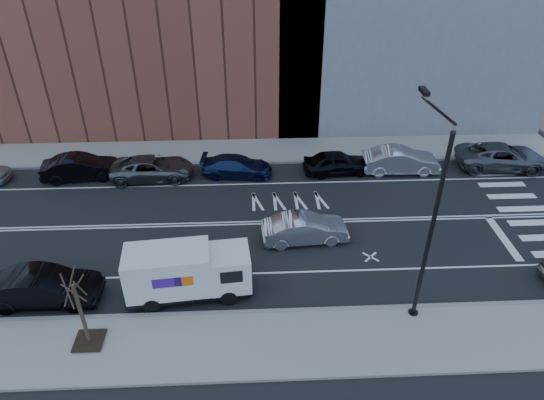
{
  "coord_description": "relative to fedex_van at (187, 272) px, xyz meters",
  "views": [
    {
      "loc": [
        0.01,
        -22.48,
        16.17
      ],
      "look_at": [
        1.03,
        0.2,
        1.4
      ],
      "focal_mm": 32.0,
      "sensor_mm": 36.0,
      "label": 1
    }
  ],
  "objects": [
    {
      "name": "sidewalk_far",
      "position": [
        3.11,
        14.4,
        -1.3
      ],
      "size": [
        44.0,
        3.6,
        0.15
      ],
      "primitive_type": "cube",
      "color": "gray",
      "rests_on": "ground"
    },
    {
      "name": "far_parked_e",
      "position": [
        8.71,
        11.12,
        -0.61
      ],
      "size": [
        4.59,
        2.1,
        1.52
      ],
      "primitive_type": "imported",
      "rotation": [
        0.0,
        0.0,
        1.64
      ],
      "color": "black",
      "rests_on": "ground"
    },
    {
      "name": "fedex_van",
      "position": [
        0.0,
        0.0,
        0.0
      ],
      "size": [
        5.9,
        2.5,
        2.62
      ],
      "rotation": [
        0.0,
        0.0,
        0.1
      ],
      "color": "black",
      "rests_on": "ground"
    },
    {
      "name": "far_parked_b",
      "position": [
        -8.09,
        11.18,
        -0.58
      ],
      "size": [
        5.01,
        2.27,
        1.6
      ],
      "primitive_type": "imported",
      "rotation": [
        0.0,
        0.0,
        1.69
      ],
      "color": "black",
      "rests_on": "ground"
    },
    {
      "name": "sidewalk_near",
      "position": [
        3.11,
        -3.2,
        -1.3
      ],
      "size": [
        44.0,
        3.6,
        0.15
      ],
      "primitive_type": "cube",
      "color": "gray",
      "rests_on": "ground"
    },
    {
      "name": "street_tree",
      "position": [
        -3.89,
        -2.8,
        0.08
      ],
      "size": [
        1.2,
        1.2,
        3.75
      ],
      "color": "black",
      "rests_on": "ground"
    },
    {
      "name": "crosswalk",
      "position": [
        19.11,
        5.6,
        -1.37
      ],
      "size": [
        3.0,
        14.0,
        0.01
      ],
      "primitive_type": null,
      "color": "white",
      "rests_on": "ground"
    },
    {
      "name": "driving_sedan",
      "position": [
        5.83,
        3.89,
        -0.62
      ],
      "size": [
        4.71,
        1.99,
        1.51
      ],
      "primitive_type": "imported",
      "rotation": [
        0.0,
        0.0,
        1.66
      ],
      "color": "#B8B8BD",
      "rests_on": "ground"
    },
    {
      "name": "curb_far",
      "position": [
        3.11,
        12.6,
        -1.29
      ],
      "size": [
        44.0,
        0.25,
        0.17
      ],
      "primitive_type": "cube",
      "color": "gray",
      "rests_on": "ground"
    },
    {
      "name": "far_parked_f",
      "position": [
        12.93,
        11.11,
        -0.54
      ],
      "size": [
        5.09,
        1.85,
        1.67
      ],
      "primitive_type": "imported",
      "rotation": [
        0.0,
        0.0,
        1.55
      ],
      "color": "silver",
      "rests_on": "ground"
    },
    {
      "name": "ground",
      "position": [
        3.11,
        5.6,
        -1.38
      ],
      "size": [
        120.0,
        120.0,
        0.0
      ],
      "primitive_type": "plane",
      "color": "black",
      "rests_on": "ground"
    },
    {
      "name": "curb_near",
      "position": [
        3.11,
        -1.4,
        -1.29
      ],
      "size": [
        44.0,
        0.25,
        0.17
      ],
      "primitive_type": "cube",
      "color": "gray",
      "rests_on": "ground"
    },
    {
      "name": "near_parked_rear_a",
      "position": [
        -6.54,
        -0.16,
        -0.54
      ],
      "size": [
        5.07,
        1.78,
        1.67
      ],
      "primitive_type": "imported",
      "rotation": [
        0.0,
        0.0,
        1.57
      ],
      "color": "black",
      "rests_on": "ground"
    },
    {
      "name": "road_markings",
      "position": [
        3.11,
        5.6,
        -1.37
      ],
      "size": [
        40.0,
        8.6,
        0.01
      ],
      "primitive_type": null,
      "color": "white",
      "rests_on": "ground"
    },
    {
      "name": "far_parked_g",
      "position": [
        19.91,
        11.36,
        -0.56
      ],
      "size": [
        6.12,
        3.24,
        1.64
      ],
      "primitive_type": "imported",
      "rotation": [
        0.0,
        0.0,
        1.48
      ],
      "color": "#54575C",
      "rests_on": "ground"
    },
    {
      "name": "far_parked_d",
      "position": [
        2.08,
        11.1,
        -0.7
      ],
      "size": [
        4.8,
        2.31,
        1.35
      ],
      "primitive_type": "imported",
      "rotation": [
        0.0,
        0.0,
        1.48
      ],
      "color": "#15234C",
      "rests_on": "ground"
    },
    {
      "name": "streetlight",
      "position": [
        10.11,
        -1.31,
        3.7
      ],
      "size": [
        0.44,
        4.02,
        9.34
      ],
      "color": "black",
      "rests_on": "ground"
    },
    {
      "name": "far_parked_c",
      "position": [
        -3.44,
        10.97,
        -0.64
      ],
      "size": [
        5.41,
        2.69,
        1.48
      ],
      "primitive_type": "imported",
      "rotation": [
        0.0,
        0.0,
        1.62
      ],
      "color": "#575A60",
      "rests_on": "ground"
    }
  ]
}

